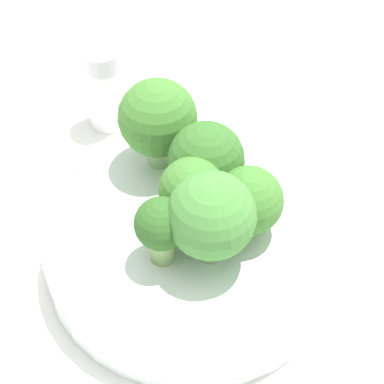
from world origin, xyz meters
TOP-DOWN VIEW (x-y plane):
  - ground_plane at (0.00, 0.00)m, footprint 3.00×3.00m
  - bowl at (0.00, 0.00)m, footprint 0.19×0.19m
  - broccoli_floret_0 at (-0.02, 0.01)m, footprint 0.05×0.05m
  - broccoli_floret_1 at (-0.03, -0.02)m, footprint 0.04×0.04m
  - broccoli_floret_2 at (0.05, -0.03)m, footprint 0.05×0.05m
  - broccoli_floret_3 at (-0.00, 0.03)m, footprint 0.03×0.03m
  - broccoli_floret_4 at (0.00, -0.00)m, footprint 0.04×0.04m
  - broccoli_floret_5 at (0.01, -0.03)m, footprint 0.05×0.05m
  - pepper_shaker at (0.14, -0.07)m, footprint 0.03×0.03m
  - almond_crumb_3 at (0.12, -0.01)m, footprint 0.01×0.01m

SIDE VIEW (x-z plane):
  - ground_plane at x=0.00m, z-range 0.00..0.00m
  - almond_crumb_3 at x=0.12m, z-range 0.00..0.01m
  - bowl at x=0.00m, z-range 0.00..0.03m
  - pepper_shaker at x=0.14m, z-range 0.00..0.07m
  - broccoli_floret_1 at x=-0.03m, z-range 0.03..0.08m
  - broccoli_floret_3 at x=0.00m, z-range 0.04..0.08m
  - broccoli_floret_5 at x=0.01m, z-range 0.04..0.09m
  - broccoli_floret_4 at x=0.00m, z-range 0.04..0.09m
  - broccoli_floret_0 at x=-0.02m, z-range 0.04..0.10m
  - broccoli_floret_2 at x=0.05m, z-range 0.04..0.10m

